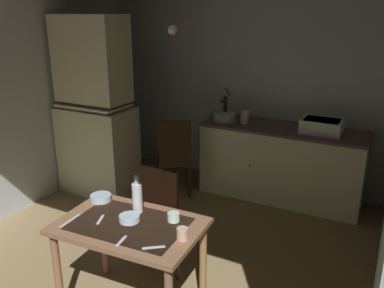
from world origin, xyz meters
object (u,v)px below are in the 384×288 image
object	(u,v)px
sink_basin	(322,126)
teacup_mint	(182,234)
hutch_cabinet	(96,114)
chair_far_side	(167,216)
chair_by_counter	(175,156)
dining_table	(130,237)
mixing_bowl_counter	(224,117)
hand_pump	(225,106)
glass_bottle	(137,197)
serving_bowl_wide	(101,198)

from	to	relation	value
sink_basin	teacup_mint	size ratio (longest dim) A/B	5.47
hutch_cabinet	chair_far_side	distance (m)	1.94
chair_by_counter	hutch_cabinet	bearing A→B (deg)	-161.04
dining_table	chair_by_counter	xyz separation A→B (m)	(-0.72, 1.88, -0.12)
mixing_bowl_counter	dining_table	world-z (taller)	mixing_bowl_counter
mixing_bowl_counter	dining_table	size ratio (longest dim) A/B	0.25
hand_pump	chair_far_side	xyz separation A→B (m)	(0.29, -1.90, -0.54)
sink_basin	mixing_bowl_counter	size ratio (longest dim) A/B	1.65
sink_basin	chair_far_side	bearing A→B (deg)	-115.62
hand_pump	dining_table	size ratio (longest dim) A/B	0.36
sink_basin	dining_table	xyz separation A→B (m)	(-0.86, -2.42, -0.33)
dining_table	glass_bottle	world-z (taller)	glass_bottle
mixing_bowl_counter	glass_bottle	distance (m)	2.21
mixing_bowl_counter	glass_bottle	bearing A→B (deg)	-83.70
hand_pump	chair_far_side	bearing A→B (deg)	-81.24
sink_basin	teacup_mint	distance (m)	2.47
chair_by_counter	serving_bowl_wide	bearing A→B (deg)	-80.11
teacup_mint	glass_bottle	distance (m)	0.52
dining_table	chair_far_side	xyz separation A→B (m)	(-0.03, 0.56, -0.11)
hutch_cabinet	chair_far_side	size ratio (longest dim) A/B	2.16
mixing_bowl_counter	teacup_mint	size ratio (longest dim) A/B	3.32
sink_basin	chair_by_counter	world-z (taller)	sink_basin
teacup_mint	glass_bottle	size ratio (longest dim) A/B	0.27
hutch_cabinet	sink_basin	distance (m)	2.62
chair_by_counter	teacup_mint	xyz separation A→B (m)	(1.15, -1.88, 0.27)
dining_table	serving_bowl_wide	world-z (taller)	serving_bowl_wide
glass_bottle	dining_table	bearing A→B (deg)	-74.39
chair_far_side	glass_bottle	distance (m)	0.52
hutch_cabinet	chair_far_side	xyz separation A→B (m)	(1.59, -1.00, -0.49)
chair_by_counter	dining_table	bearing A→B (deg)	-69.15
mixing_bowl_counter	chair_by_counter	bearing A→B (deg)	-130.53
sink_basin	chair_far_side	distance (m)	2.11
chair_by_counter	glass_bottle	world-z (taller)	glass_bottle
serving_bowl_wide	hand_pump	bearing A→B (deg)	87.59
sink_basin	dining_table	distance (m)	2.59
hutch_cabinet	serving_bowl_wide	xyz separation A→B (m)	(1.20, -1.37, -0.24)
teacup_mint	glass_bottle	bearing A→B (deg)	159.95
hand_pump	serving_bowl_wide	world-z (taller)	hand_pump
dining_table	mixing_bowl_counter	bearing A→B (deg)	97.00
chair_by_counter	sink_basin	bearing A→B (deg)	19.12
sink_basin	serving_bowl_wide	bearing A→B (deg)	-119.89
teacup_mint	chair_by_counter	bearing A→B (deg)	121.48
hutch_cabinet	chair_by_counter	distance (m)	1.08
hutch_cabinet	serving_bowl_wide	bearing A→B (deg)	-48.80
teacup_mint	chair_far_side	bearing A→B (deg)	129.63
dining_table	serving_bowl_wide	distance (m)	0.48
hand_pump	serving_bowl_wide	distance (m)	2.29
serving_bowl_wide	glass_bottle	bearing A→B (deg)	-3.09
hutch_cabinet	dining_table	size ratio (longest dim) A/B	1.99
hand_pump	serving_bowl_wide	size ratio (longest dim) A/B	2.34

